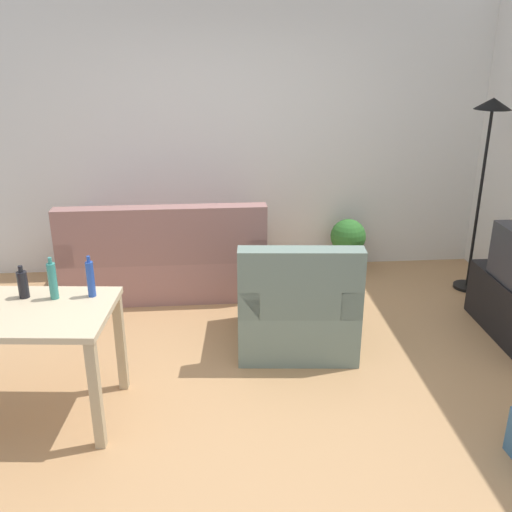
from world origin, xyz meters
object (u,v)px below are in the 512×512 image
object	(u,v)px
bottle_dark	(23,284)
armchair	(297,308)
desk	(14,326)
torchiere_lamp	(487,143)
potted_plant	(348,242)
couch	(166,261)
bottle_tall	(53,280)
bottle_blue	(91,279)

from	to	relation	value
bottle_dark	armchair	bearing A→B (deg)	17.34
desk	torchiere_lamp	bearing A→B (deg)	30.13
potted_plant	armchair	size ratio (longest dim) A/B	0.59
desk	armchair	xyz separation A→B (m)	(1.88, 0.75, -0.33)
couch	potted_plant	size ratio (longest dim) A/B	3.27
bottle_dark	bottle_tall	world-z (taller)	bottle_tall
armchair	couch	bearing A→B (deg)	-41.38
bottle_dark	bottle_tall	distance (m)	0.20
couch	bottle_blue	xyz separation A→B (m)	(-0.33, -1.73, 0.57)
potted_plant	bottle_dark	world-z (taller)	bottle_dark
bottle_dark	bottle_blue	bearing A→B (deg)	-2.31
bottle_tall	bottle_blue	distance (m)	0.23
desk	armchair	world-z (taller)	armchair
bottle_tall	bottle_blue	world-z (taller)	bottle_tall
couch	desk	world-z (taller)	couch
bottle_dark	torchiere_lamp	bearing A→B (deg)	22.58
armchair	bottle_blue	distance (m)	1.64
potted_plant	armchair	world-z (taller)	armchair
torchiere_lamp	armchair	size ratio (longest dim) A/B	1.87
bottle_tall	bottle_dark	bearing A→B (deg)	170.58
armchair	potted_plant	bearing A→B (deg)	-112.23
couch	bottle_dark	bearing A→B (deg)	66.08
couch	desk	distance (m)	2.08
desk	bottle_blue	xyz separation A→B (m)	(0.46, 0.16, 0.23)
desk	bottle_blue	bearing A→B (deg)	24.46
desk	bottle_tall	bearing A→B (deg)	37.61
couch	torchiere_lamp	bearing A→B (deg)	176.36
desk	bottle_tall	size ratio (longest dim) A/B	4.54
bottle_dark	bottle_tall	xyz separation A→B (m)	(0.20, -0.03, 0.03)
couch	armchair	distance (m)	1.58
bottle_tall	potted_plant	bearing A→B (deg)	40.68
couch	potted_plant	world-z (taller)	couch
bottle_tall	armchair	bearing A→B (deg)	20.25
couch	torchiere_lamp	size ratio (longest dim) A/B	1.03
bottle_blue	armchair	bearing A→B (deg)	22.68
armchair	bottle_blue	size ratio (longest dim) A/B	3.53
torchiere_lamp	potted_plant	xyz separation A→B (m)	(-1.09, 0.50, -1.08)
armchair	bottle_tall	xyz separation A→B (m)	(-1.65, -0.61, 0.56)
desk	potted_plant	world-z (taller)	desk
torchiere_lamp	potted_plant	world-z (taller)	torchiere_lamp
torchiere_lamp	desk	size ratio (longest dim) A/B	1.44
potted_plant	bottle_tall	bearing A→B (deg)	-139.32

